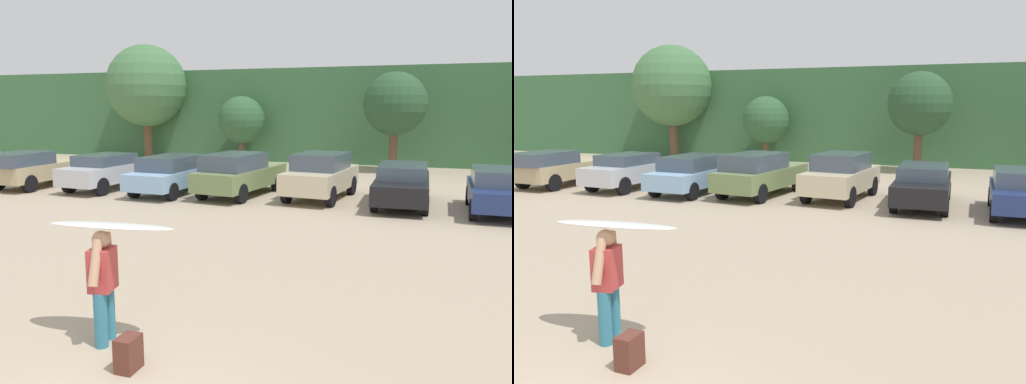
# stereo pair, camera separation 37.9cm
# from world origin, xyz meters

# --- Properties ---
(hillside_ridge) EXTENTS (108.00, 12.00, 5.55)m
(hillside_ridge) POSITION_xyz_m (0.00, 31.89, 2.78)
(hillside_ridge) COLOR #38663D
(hillside_ridge) RESTS_ON ground_plane
(tree_far_right) EXTENTS (5.06, 5.06, 7.13)m
(tree_far_right) POSITION_xyz_m (-14.17, 24.93, 4.58)
(tree_far_right) COLOR brown
(tree_far_right) RESTS_ON ground_plane
(tree_center) EXTENTS (2.75, 2.75, 3.92)m
(tree_center) POSITION_xyz_m (-7.65, 24.53, 2.53)
(tree_center) COLOR brown
(tree_center) RESTS_ON ground_plane
(tree_center_right) EXTENTS (3.18, 3.18, 5.05)m
(tree_center_right) POSITION_xyz_m (1.13, 23.23, 3.43)
(tree_center_right) COLOR brown
(tree_center_right) RESTS_ON ground_plane
(parked_car_tan) EXTENTS (1.89, 4.29, 1.51)m
(parked_car_tan) POSITION_xyz_m (-12.46, 13.02, 0.81)
(parked_car_tan) COLOR tan
(parked_car_tan) RESTS_ON ground_plane
(parked_car_silver) EXTENTS (2.02, 4.53, 1.43)m
(parked_car_silver) POSITION_xyz_m (-9.23, 13.67, 0.77)
(parked_car_silver) COLOR silver
(parked_car_silver) RESTS_ON ground_plane
(parked_car_sky_blue) EXTENTS (1.97, 4.33, 1.46)m
(parked_car_sky_blue) POSITION_xyz_m (-6.29, 13.58, 0.79)
(parked_car_sky_blue) COLOR #84ADD1
(parked_car_sky_blue) RESTS_ON ground_plane
(parked_car_olive_green) EXTENTS (2.30, 4.72, 1.62)m
(parked_car_olive_green) POSITION_xyz_m (-3.67, 13.94, 0.85)
(parked_car_olive_green) COLOR #6B7F4C
(parked_car_olive_green) RESTS_ON ground_plane
(parked_car_champagne) EXTENTS (2.14, 4.27, 1.67)m
(parked_car_champagne) POSITION_xyz_m (-0.66, 14.34, 0.87)
(parked_car_champagne) COLOR beige
(parked_car_champagne) RESTS_ON ground_plane
(parked_car_black) EXTENTS (1.84, 4.81, 1.37)m
(parked_car_black) POSITION_xyz_m (2.20, 14.14, 0.74)
(parked_car_black) COLOR black
(parked_car_black) RESTS_ON ground_plane
(parked_car_navy) EXTENTS (1.82, 4.05, 1.41)m
(parked_car_navy) POSITION_xyz_m (5.16, 13.58, 0.77)
(parked_car_navy) COLOR navy
(parked_car_navy) RESTS_ON ground_plane
(person_adult) EXTENTS (0.38, 0.74, 1.63)m
(person_adult) POSITION_xyz_m (-1.04, 1.91, 0.92)
(person_adult) COLOR teal
(person_adult) RESTS_ON ground_plane
(surfboard_white) EXTENTS (1.91, 0.72, 0.12)m
(surfboard_white) POSITION_xyz_m (-0.94, 2.00, 1.69)
(surfboard_white) COLOR white
(backpack_dropped) EXTENTS (0.24, 0.34, 0.45)m
(backpack_dropped) POSITION_xyz_m (-0.29, 1.35, 0.22)
(backpack_dropped) COLOR #592D23
(backpack_dropped) RESTS_ON ground_plane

